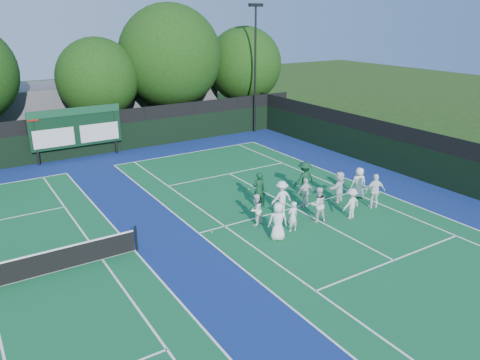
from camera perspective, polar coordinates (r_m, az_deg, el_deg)
ground at (r=23.38m, az=8.13°, el=-4.21°), size 120.00×120.00×0.00m
court_apron at (r=21.13m, az=-6.31°, el=-6.81°), size 34.00×32.00×0.01m
near_court at (r=24.08m, az=6.59°, el=-3.39°), size 11.05×23.85×0.01m
back_fence at (r=34.08m, az=-17.74°, el=5.08°), size 34.00×0.08×3.00m
divider_fence_right at (r=29.86m, az=20.33°, el=2.81°), size 0.08×32.00×3.00m
scoreboard at (r=33.27m, az=-19.37°, el=6.05°), size 6.00×0.21×3.55m
clubhouse at (r=42.55m, az=-15.52°, el=8.94°), size 18.00×6.00×4.00m
light_pole_right at (r=38.59m, az=1.88°, el=15.05°), size 1.20×0.30×10.12m
tree_c at (r=37.40m, az=-16.76°, el=11.54°), size 6.06×6.06×7.83m
tree_d at (r=39.30m, az=-8.35°, el=14.38°), size 8.24×8.24×10.26m
tree_e at (r=42.79m, az=0.64°, el=13.68°), size 6.60×6.60×8.42m
tennis_ball_0 at (r=22.50m, az=6.77°, el=-5.03°), size 0.07×0.07×0.07m
tennis_ball_2 at (r=25.75m, az=14.80°, el=-2.32°), size 0.07×0.07×0.07m
tennis_ball_3 at (r=21.35m, az=-3.44°, el=-6.34°), size 0.07×0.07×0.07m
tennis_ball_4 at (r=26.35m, az=1.04°, el=-1.13°), size 0.07×0.07×0.07m
player_front_0 at (r=20.44m, az=4.65°, el=-5.03°), size 0.99×0.85×1.72m
player_front_1 at (r=21.30m, az=6.45°, el=-4.44°), size 0.53×0.35×1.45m
player_front_2 at (r=22.40m, az=9.48°, el=-2.96°), size 0.99×0.86×1.74m
player_front_3 at (r=23.12m, az=13.40°, el=-2.79°), size 1.01×0.62×1.52m
player_front_4 at (r=24.58m, az=16.13°, el=-1.31°), size 1.16×0.82×1.82m
player_back_0 at (r=21.80m, az=1.94°, el=-3.63°), size 0.89×0.80×1.53m
player_back_1 at (r=23.10m, az=5.10°, el=-2.11°), size 1.15×0.73×1.69m
player_back_2 at (r=24.03m, az=7.99°, el=-1.53°), size 0.95×0.48×1.55m
player_back_3 at (r=24.93m, az=11.97°, el=-0.83°), size 1.63×1.03×1.68m
player_back_4 at (r=25.83m, az=14.28°, el=-0.31°), size 0.94×0.77×1.66m
coach_left at (r=23.72m, az=2.30°, el=-1.22°), size 0.76×0.57×1.87m
coach_right at (r=25.43m, az=7.87°, el=0.14°), size 1.28×0.77×1.94m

